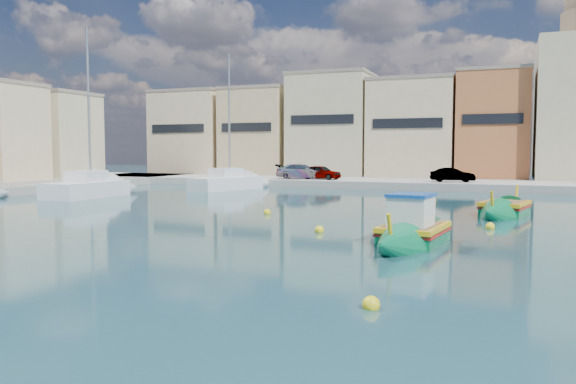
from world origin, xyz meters
The scene contains 9 objects.
ground centered at (0.00, 0.00, 0.00)m, with size 160.00×160.00×0.00m, color #163A43.
north_quay centered at (0.00, 32.00, 0.30)m, with size 80.00×8.00×0.60m, color gray.
north_townhouses centered at (6.68, 39.36, 5.00)m, with size 83.20×7.87×10.19m.
parked_cars centered at (-10.72, 30.50, 1.22)m, with size 16.92×2.72×1.32m.
luzzu_blue_cabin centered at (0.11, 3.46, 0.32)m, with size 2.64×7.52×2.61m.
luzzu_green centered at (2.90, 13.44, 0.24)m, with size 3.30×7.43×2.27m.
yacht_north centered at (-17.13, 25.31, 0.45)m, with size 4.93×8.90×11.44m.
yacht_midnorth centered at (-22.80, 15.52, 0.47)m, with size 2.63×8.46×11.96m.
mooring_buoys centered at (1.96, 5.50, 0.08)m, with size 21.60×20.50×0.36m.
Camera 1 is at (3.08, -15.54, 3.15)m, focal length 35.00 mm.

